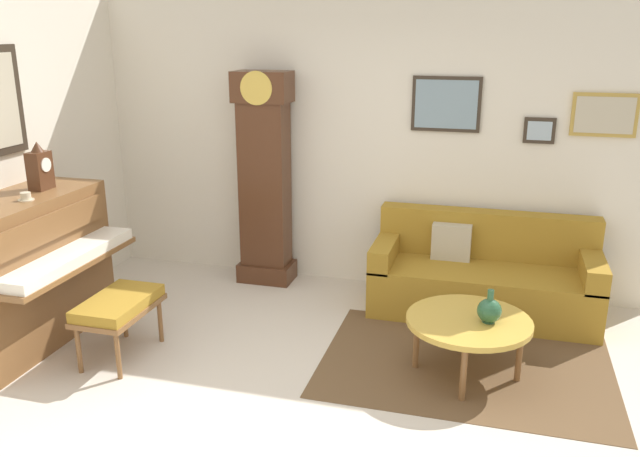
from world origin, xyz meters
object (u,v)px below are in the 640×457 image
piano (26,270)px  green_jug (489,310)px  grandfather_clock (265,185)px  couch (483,277)px  mantel_clock (40,168)px  teacup (26,197)px  coffee_table (469,323)px  piano_bench (119,307)px

piano → green_jug: bearing=5.8°
grandfather_clock → couch: grandfather_clock is taller
mantel_clock → teacup: 0.38m
teacup → couch: bearing=25.6°
coffee_table → green_jug: (0.13, -0.02, 0.12)m
green_jug → grandfather_clock: bearing=147.4°
grandfather_clock → couch: bearing=-4.9°
piano → coffee_table: size_ratio=1.64×
piano_bench → teacup: teacup is taller
couch → mantel_clock: (-3.41, -1.25, 1.03)m
grandfather_clock → green_jug: size_ratio=8.46×
mantel_clock → coffee_table: bearing=1.3°
grandfather_clock → mantel_clock: grandfather_clock is taller
couch → coffee_table: size_ratio=2.16×
piano → green_jug: size_ratio=6.00×
grandfather_clock → couch: size_ratio=1.07×
couch → piano: bearing=-155.5°
piano_bench → green_jug: green_jug is taller
piano → couch: piano is taller
coffee_table → grandfather_clock: bearing=146.0°
teacup → mantel_clock: bearing=108.9°
coffee_table → green_jug: size_ratio=3.67×
piano → grandfather_clock: size_ratio=0.71×
coffee_table → couch: bearing=87.0°
piano_bench → coffee_table: (2.52, 0.43, -0.00)m
teacup → green_jug: teacup is taller
mantel_clock → green_jug: 3.58m
coffee_table → mantel_clock: mantel_clock is taller
mantel_clock → green_jug: size_ratio=1.58×
coffee_table → piano_bench: bearing=-170.4°
grandfather_clock → coffee_table: 2.49m
piano_bench → grandfather_clock: 1.94m
teacup → green_jug: size_ratio=0.48×
piano → green_jug: (3.49, 0.36, -0.07)m
grandfather_clock → teacup: grandfather_clock is taller
piano_bench → coffee_table: bearing=9.6°
grandfather_clock → green_jug: grandfather_clock is taller
piano_bench → grandfather_clock: bearing=74.0°
piano → teacup: 0.61m
couch → mantel_clock: mantel_clock is taller
piano → green_jug: piano is taller
piano → coffee_table: (3.35, 0.37, -0.19)m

